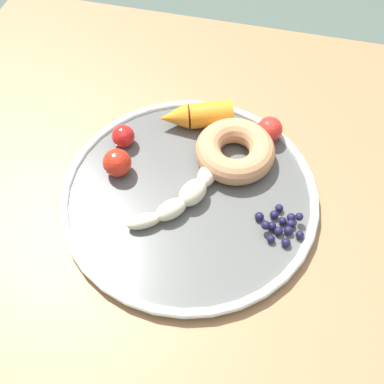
{
  "coord_description": "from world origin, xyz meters",
  "views": [
    {
      "loc": [
        0.08,
        -0.33,
        1.24
      ],
      "look_at": [
        0.0,
        0.0,
        0.75
      ],
      "focal_mm": 42.11,
      "sensor_mm": 36.0,
      "label": 1
    }
  ],
  "objects": [
    {
      "name": "tomato_near",
      "position": [
        -0.1,
        0.01,
        0.77
      ],
      "size": [
        0.04,
        0.04,
        0.04
      ],
      "primitive_type": "sphere",
      "color": "red",
      "rests_on": "plate"
    },
    {
      "name": "blueberry_pile",
      "position": [
        0.12,
        -0.03,
        0.76
      ],
      "size": [
        0.06,
        0.06,
        0.02
      ],
      "color": "#191638",
      "rests_on": "plate"
    },
    {
      "name": "tomato_far",
      "position": [
        -0.11,
        0.06,
        0.76
      ],
      "size": [
        0.03,
        0.03,
        0.03
      ],
      "primitive_type": "sphere",
      "color": "red",
      "rests_on": "plate"
    },
    {
      "name": "ground_plane",
      "position": [
        0.0,
        0.0,
        0.0
      ],
      "size": [
        6.0,
        6.0,
        0.0
      ],
      "primitive_type": "plane",
      "color": "#4C5B50"
    },
    {
      "name": "tomato_mid",
      "position": [
        0.09,
        0.12,
        0.77
      ],
      "size": [
        0.04,
        0.04,
        0.04
      ],
      "primitive_type": "sphere",
      "color": "red",
      "rests_on": "plate"
    },
    {
      "name": "donut",
      "position": [
        0.05,
        0.07,
        0.77
      ],
      "size": [
        0.13,
        0.13,
        0.04
      ],
      "primitive_type": "torus",
      "rotation": [
        0.0,
        0.0,
        0.2
      ],
      "color": "tan",
      "rests_on": "plate"
    },
    {
      "name": "banana",
      "position": [
        -0.0,
        -0.01,
        0.76
      ],
      "size": [
        0.1,
        0.17,
        0.03
      ],
      "color": "beige",
      "rests_on": "plate"
    },
    {
      "name": "plate",
      "position": [
        0.0,
        0.0,
        0.75
      ],
      "size": [
        0.34,
        0.34,
        0.02
      ],
      "color": "#545653",
      "rests_on": "dining_table"
    },
    {
      "name": "carrot_orange",
      "position": [
        -0.02,
        0.12,
        0.77
      ],
      "size": [
        0.11,
        0.07,
        0.04
      ],
      "color": "orange",
      "rests_on": "plate"
    },
    {
      "name": "dining_table",
      "position": [
        0.0,
        0.0,
        0.63
      ],
      "size": [
        0.91,
        0.8,
        0.74
      ],
      "color": "#976E47",
      "rests_on": "ground_plane"
    }
  ]
}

